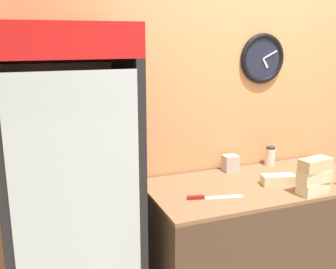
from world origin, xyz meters
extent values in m
cube|color=tan|center=(0.00, 1.33, 1.35)|extent=(5.20, 0.06, 2.70)
torus|color=black|center=(0.22, 1.29, 1.77)|extent=(0.37, 0.04, 0.37)
cylinder|color=#1E2338|center=(0.22, 1.29, 1.77)|extent=(0.31, 0.01, 0.31)
cube|color=white|center=(0.24, 1.28, 1.73)|extent=(0.05, 0.01, 0.08)
cube|color=white|center=(0.27, 1.28, 1.80)|extent=(0.12, 0.01, 0.06)
cube|color=#4C3828|center=(0.00, 0.92, 0.46)|extent=(1.58, 0.73, 0.91)
cube|color=brown|center=(0.00, 0.92, 0.93)|extent=(1.58, 0.73, 0.02)
cube|color=black|center=(-1.29, 1.26, 0.91)|extent=(0.76, 0.04, 1.82)
cube|color=black|center=(-1.64, 0.98, 0.91)|extent=(0.05, 0.61, 1.82)
cube|color=black|center=(-0.93, 0.98, 0.91)|extent=(0.05, 0.61, 1.82)
cube|color=white|center=(-1.29, 1.24, 0.91)|extent=(0.66, 0.02, 1.72)
cube|color=silver|center=(-1.29, 0.67, 0.91)|extent=(0.66, 0.01, 1.72)
cube|color=red|center=(-1.29, 0.95, 1.91)|extent=(0.76, 0.55, 0.18)
cube|color=silver|center=(-1.29, 0.96, 0.76)|extent=(0.64, 0.49, 0.01)
cube|color=silver|center=(-1.29, 0.96, 1.09)|extent=(0.64, 0.49, 0.01)
cube|color=silver|center=(-1.29, 0.96, 1.41)|extent=(0.64, 0.49, 0.01)
cylinder|color=#B2BCCC|center=(-1.10, 0.76, 0.62)|extent=(0.03, 0.03, 0.06)
cylinder|color=#B2BCCC|center=(-1.47, 0.76, 0.83)|extent=(0.08, 0.08, 0.14)
cylinder|color=#B2BCCC|center=(-1.47, 0.76, 0.93)|extent=(0.03, 0.03, 0.06)
cylinder|color=#B2BCCC|center=(-1.37, 0.76, 1.49)|extent=(0.06, 0.06, 0.15)
cylinder|color=#B2BCCC|center=(-1.37, 0.76, 1.60)|extent=(0.03, 0.03, 0.06)
cylinder|color=orange|center=(-1.56, 0.76, 1.51)|extent=(0.06, 0.06, 0.18)
cylinder|color=orange|center=(-1.56, 0.76, 1.63)|extent=(0.02, 0.02, 0.08)
cylinder|color=#2D6B38|center=(-1.33, 0.76, 0.83)|extent=(0.07, 0.07, 0.14)
cylinder|color=#2D6B38|center=(-1.33, 0.76, 0.93)|extent=(0.03, 0.03, 0.06)
cylinder|color=#B2231E|center=(-1.23, 0.76, 1.17)|extent=(0.07, 0.07, 0.15)
cylinder|color=#B2231E|center=(-1.23, 0.76, 1.27)|extent=(0.03, 0.03, 0.06)
cylinder|color=orange|center=(-1.10, 0.76, 1.50)|extent=(0.07, 0.07, 0.16)
cylinder|color=orange|center=(-1.10, 0.76, 1.61)|extent=(0.03, 0.03, 0.07)
cylinder|color=#2D6B38|center=(-1.20, 0.76, 0.65)|extent=(0.03, 0.03, 0.07)
cylinder|color=#5B2D19|center=(-1.12, 0.76, 1.16)|extent=(0.07, 0.07, 0.14)
cylinder|color=#5B2D19|center=(-1.12, 0.76, 1.26)|extent=(0.03, 0.03, 0.06)
cylinder|color=#B2BCCC|center=(-1.23, 0.76, 0.83)|extent=(0.06, 0.06, 0.13)
cylinder|color=#B2BCCC|center=(-1.23, 0.76, 0.92)|extent=(0.02, 0.02, 0.06)
cube|color=beige|center=(0.20, 0.62, 0.98)|extent=(0.23, 0.13, 0.08)
cube|color=beige|center=(0.20, 0.62, 1.06)|extent=(0.23, 0.11, 0.08)
cube|color=tan|center=(0.20, 0.62, 1.14)|extent=(0.23, 0.13, 0.08)
cube|color=beige|center=(0.09, 0.84, 0.97)|extent=(0.24, 0.14, 0.07)
cube|color=silver|center=(-0.37, 0.78, 0.94)|extent=(0.26, 0.10, 0.00)
cube|color=maroon|center=(-0.54, 0.82, 0.95)|extent=(0.11, 0.05, 0.02)
cylinder|color=silver|center=(0.29, 1.22, 1.01)|extent=(0.08, 0.08, 0.13)
cylinder|color=#262628|center=(0.29, 1.22, 1.08)|extent=(0.07, 0.07, 0.01)
cube|color=#B7B2AD|center=(-0.07, 1.21, 1.00)|extent=(0.11, 0.09, 0.12)
camera|label=1|loc=(-1.54, -1.25, 1.93)|focal=42.00mm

